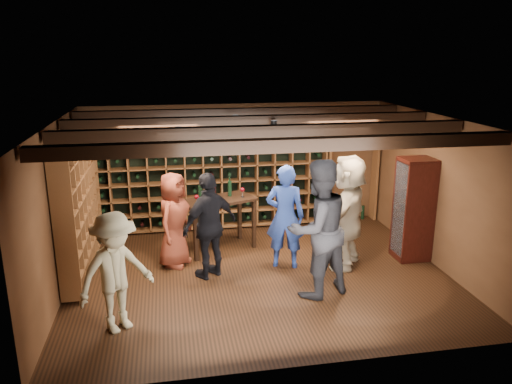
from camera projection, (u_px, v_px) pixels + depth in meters
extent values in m
plane|color=black|center=(260.00, 274.00, 8.11)|extent=(6.00, 6.00, 0.00)
plane|color=brown|center=(237.00, 166.00, 10.13)|extent=(6.00, 0.00, 6.00)
plane|color=brown|center=(303.00, 267.00, 5.40)|extent=(6.00, 0.00, 6.00)
plane|color=brown|center=(58.00, 211.00, 7.25)|extent=(0.00, 5.00, 5.00)
plane|color=brown|center=(437.00, 191.00, 8.29)|extent=(0.00, 5.00, 5.00)
plane|color=black|center=(260.00, 121.00, 7.43)|extent=(6.00, 6.00, 0.00)
cube|color=black|center=(285.00, 145.00, 5.93)|extent=(5.90, 0.18, 0.16)
cube|color=black|center=(267.00, 131.00, 6.98)|extent=(5.90, 0.18, 0.16)
cube|color=black|center=(253.00, 121.00, 8.02)|extent=(5.90, 0.18, 0.16)
cube|color=black|center=(243.00, 113.00, 9.06)|extent=(5.90, 0.18, 0.16)
cylinder|color=black|center=(179.00, 130.00, 7.25)|extent=(0.10, 0.10, 0.10)
cylinder|color=black|center=(274.00, 124.00, 7.89)|extent=(0.10, 0.10, 0.10)
cylinder|color=black|center=(356.00, 128.00, 7.41)|extent=(0.10, 0.10, 0.10)
cylinder|color=black|center=(236.00, 118.00, 8.56)|extent=(0.10, 0.10, 0.10)
cube|color=brown|center=(212.00, 173.00, 9.91)|extent=(4.65, 0.30, 2.20)
cube|color=black|center=(212.00, 173.00, 9.91)|extent=(4.56, 0.02, 2.16)
cube|color=brown|center=(79.00, 201.00, 8.09)|extent=(0.30, 2.65, 2.20)
cube|color=black|center=(79.00, 201.00, 8.09)|extent=(0.29, 0.02, 2.16)
cube|color=brown|center=(354.00, 134.00, 10.21)|extent=(1.15, 0.32, 0.04)
cube|color=brown|center=(375.00, 177.00, 10.55)|extent=(0.05, 0.28, 1.85)
cube|color=brown|center=(328.00, 179.00, 10.38)|extent=(0.05, 0.28, 1.85)
cube|color=tan|center=(335.00, 129.00, 10.11)|extent=(0.40, 0.30, 0.20)
cube|color=tan|center=(356.00, 128.00, 10.19)|extent=(0.40, 0.30, 0.20)
cube|color=tan|center=(373.00, 128.00, 10.25)|extent=(0.40, 0.30, 0.20)
cube|color=#340E0A|center=(409.00, 255.00, 8.76)|extent=(0.55, 0.50, 0.10)
cube|color=#340E0A|center=(414.00, 209.00, 8.52)|extent=(0.55, 0.50, 1.70)
cube|color=white|center=(399.00, 210.00, 8.48)|extent=(0.01, 0.46, 1.60)
cube|color=#340E0A|center=(414.00, 209.00, 8.52)|extent=(0.50, 0.44, 0.02)
sphere|color=#59260C|center=(413.00, 203.00, 8.49)|extent=(0.18, 0.18, 0.18)
imported|color=navy|center=(285.00, 217.00, 8.20)|extent=(0.73, 0.59, 1.75)
imported|color=black|center=(318.00, 229.00, 7.19)|extent=(1.20, 1.07, 2.05)
imported|color=maroon|center=(174.00, 220.00, 8.27)|extent=(0.82, 0.93, 1.61)
imported|color=black|center=(210.00, 226.00, 7.82)|extent=(1.07, 0.90, 1.71)
imported|color=gray|center=(116.00, 273.00, 6.31)|extent=(1.19, 1.07, 1.60)
imported|color=#BDAA8B|center=(348.00, 211.00, 8.22)|extent=(1.47, 1.77, 1.91)
cube|color=black|center=(218.00, 200.00, 8.89)|extent=(1.42, 1.05, 0.05)
cube|color=black|center=(196.00, 236.00, 8.51)|extent=(0.08, 0.08, 0.91)
cube|color=black|center=(254.00, 224.00, 9.10)|extent=(0.08, 0.08, 0.91)
cube|color=black|center=(183.00, 227.00, 8.94)|extent=(0.08, 0.08, 0.91)
cube|color=black|center=(240.00, 216.00, 9.53)|extent=(0.08, 0.08, 0.91)
cylinder|color=black|center=(201.00, 193.00, 8.73)|extent=(0.07, 0.07, 0.28)
cylinder|color=black|center=(214.00, 191.00, 8.86)|extent=(0.07, 0.07, 0.28)
cylinder|color=black|center=(230.00, 189.00, 9.02)|extent=(0.07, 0.07, 0.28)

